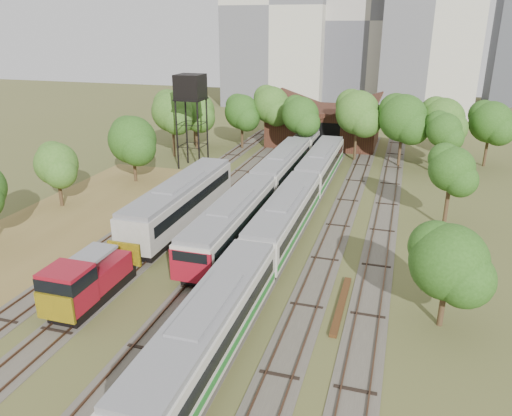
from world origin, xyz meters
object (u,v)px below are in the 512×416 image
(water_tower, at_px, (190,89))
(railcar_red_set, at_px, (261,191))
(railcar_green_set, at_px, (285,218))
(shunter_locomotive, at_px, (85,282))

(water_tower, bearing_deg, railcar_red_set, -44.70)
(railcar_red_set, bearing_deg, railcar_green_set, -57.84)
(railcar_green_set, height_order, shunter_locomotive, railcar_green_set)
(railcar_red_set, height_order, railcar_green_set, railcar_red_set)
(water_tower, bearing_deg, shunter_locomotive, -78.31)
(railcar_red_set, distance_m, shunter_locomotive, 21.46)
(railcar_red_set, relative_size, railcar_green_set, 0.66)
(railcar_green_set, distance_m, shunter_locomotive, 17.40)
(railcar_red_set, xyz_separation_m, water_tower, (-12.90, 12.77, 7.88))
(water_tower, bearing_deg, railcar_green_set, -48.54)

